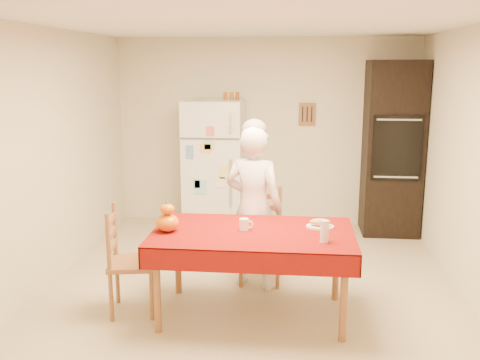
# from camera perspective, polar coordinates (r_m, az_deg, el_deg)

# --- Properties ---
(floor) EXTENTS (4.50, 4.50, 0.00)m
(floor) POSITION_cam_1_polar(r_m,az_deg,el_deg) (5.39, 1.27, -11.19)
(floor) COLOR #C4B48E
(floor) RESTS_ON ground
(room_shell) EXTENTS (4.02, 4.52, 2.51)m
(room_shell) POSITION_cam_1_polar(r_m,az_deg,el_deg) (4.98, 1.37, 6.23)
(room_shell) COLOR beige
(room_shell) RESTS_ON ground
(refrigerator) EXTENTS (0.75, 0.74, 1.70)m
(refrigerator) POSITION_cam_1_polar(r_m,az_deg,el_deg) (7.01, -2.77, 1.56)
(refrigerator) COLOR white
(refrigerator) RESTS_ON floor
(oven_cabinet) EXTENTS (0.70, 0.62, 2.20)m
(oven_cabinet) POSITION_cam_1_polar(r_m,az_deg,el_deg) (7.05, 15.95, 3.23)
(oven_cabinet) COLOR black
(oven_cabinet) RESTS_ON floor
(dining_table) EXTENTS (1.70, 1.00, 0.76)m
(dining_table) POSITION_cam_1_polar(r_m,az_deg,el_deg) (4.55, 1.38, -6.31)
(dining_table) COLOR brown
(dining_table) RESTS_ON floor
(chair_far) EXTENTS (0.42, 0.40, 0.95)m
(chair_far) POSITION_cam_1_polar(r_m,az_deg,el_deg) (5.38, 2.27, -5.46)
(chair_far) COLOR brown
(chair_far) RESTS_ON floor
(chair_left) EXTENTS (0.47, 0.48, 0.95)m
(chair_left) POSITION_cam_1_polar(r_m,az_deg,el_deg) (4.78, -12.15, -8.02)
(chair_left) COLOR brown
(chair_left) RESTS_ON floor
(seated_woman) EXTENTS (0.67, 0.54, 1.59)m
(seated_woman) POSITION_cam_1_polar(r_m,az_deg,el_deg) (5.13, 1.48, -2.99)
(seated_woman) COLOR silver
(seated_woman) RESTS_ON floor
(coffee_mug) EXTENTS (0.08, 0.08, 0.10)m
(coffee_mug) POSITION_cam_1_polar(r_m,az_deg,el_deg) (4.55, 0.43, -4.75)
(coffee_mug) COLOR white
(coffee_mug) RESTS_ON dining_table
(pumpkin_lower) EXTENTS (0.20, 0.20, 0.15)m
(pumpkin_lower) POSITION_cam_1_polar(r_m,az_deg,el_deg) (4.55, -7.74, -4.55)
(pumpkin_lower) COLOR red
(pumpkin_lower) RESTS_ON dining_table
(pumpkin_upper) EXTENTS (0.12, 0.12, 0.09)m
(pumpkin_upper) POSITION_cam_1_polar(r_m,az_deg,el_deg) (4.52, -7.78, -3.09)
(pumpkin_upper) COLOR #E63F05
(pumpkin_upper) RESTS_ON pumpkin_lower
(wine_glass) EXTENTS (0.07, 0.07, 0.18)m
(wine_glass) POSITION_cam_1_polar(r_m,az_deg,el_deg) (4.29, 9.00, -5.41)
(wine_glass) COLOR silver
(wine_glass) RESTS_ON dining_table
(bread_plate) EXTENTS (0.24, 0.24, 0.02)m
(bread_plate) POSITION_cam_1_polar(r_m,az_deg,el_deg) (4.68, 8.53, -4.95)
(bread_plate) COLOR white
(bread_plate) RESTS_ON dining_table
(bread_loaf) EXTENTS (0.18, 0.10, 0.06)m
(bread_loaf) POSITION_cam_1_polar(r_m,az_deg,el_deg) (4.66, 8.54, -4.47)
(bread_loaf) COLOR tan
(bread_loaf) RESTS_ON bread_plate
(spice_jar_left) EXTENTS (0.05, 0.05, 0.10)m
(spice_jar_left) POSITION_cam_1_polar(r_m,az_deg,el_deg) (6.93, -1.56, 8.95)
(spice_jar_left) COLOR #98561B
(spice_jar_left) RESTS_ON refrigerator
(spice_jar_mid) EXTENTS (0.05, 0.05, 0.10)m
(spice_jar_mid) POSITION_cam_1_polar(r_m,az_deg,el_deg) (6.92, -0.89, 8.95)
(spice_jar_mid) COLOR #915D1A
(spice_jar_mid) RESTS_ON refrigerator
(spice_jar_right) EXTENTS (0.05, 0.05, 0.10)m
(spice_jar_right) POSITION_cam_1_polar(r_m,az_deg,el_deg) (6.92, -0.27, 8.95)
(spice_jar_right) COLOR brown
(spice_jar_right) RESTS_ON refrigerator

